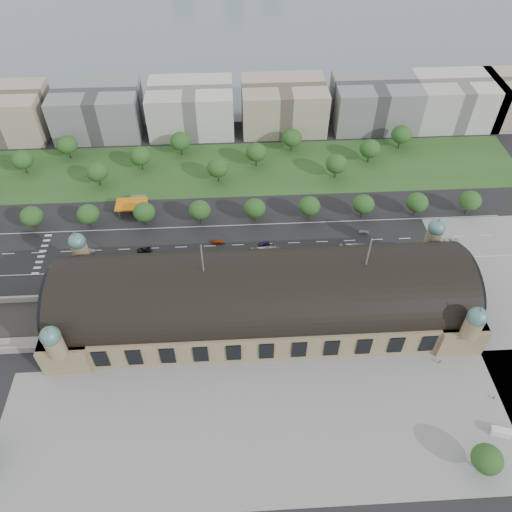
{
  "coord_description": "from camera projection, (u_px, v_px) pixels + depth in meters",
  "views": [
    {
      "loc": [
        -8.74,
        -114.05,
        148.09
      ],
      "look_at": [
        -1.43,
        17.29,
        14.0
      ],
      "focal_mm": 35.0,
      "sensor_mm": 36.0,
      "label": 1
    }
  ],
  "objects": [
    {
      "name": "tree_belt_4",
      "position": [
        140.0,
        156.0,
        244.39
      ],
      "size": [
        10.4,
        10.4,
        12.48
      ],
      "color": "#2D2116",
      "rests_on": "ground"
    },
    {
      "name": "tree_row_5",
      "position": [
        255.0,
        208.0,
        217.56
      ],
      "size": [
        9.6,
        9.6,
        11.52
      ],
      "color": "#2D2116",
      "rests_on": "ground"
    },
    {
      "name": "grass_belt",
      "position": [
        221.0,
        169.0,
        250.25
      ],
      "size": [
        300.0,
        45.0,
        0.1
      ],
      "primitive_type": "cube",
      "color": "#274D1F",
      "rests_on": "ground"
    },
    {
      "name": "bus_mid",
      "position": [
        265.0,
        251.0,
        207.11
      ],
      "size": [
        12.08,
        3.29,
        3.34
      ],
      "primitive_type": "imported",
      "rotation": [
        0.0,
        0.0,
        1.61
      ],
      "color": "beige",
      "rests_on": "ground"
    },
    {
      "name": "traffic_car_1",
      "position": [
        89.0,
        251.0,
        208.41
      ],
      "size": [
        4.83,
        1.86,
        1.57
      ],
      "primitive_type": "imported",
      "rotation": [
        0.0,
        0.0,
        1.61
      ],
      "color": "#92959A",
      "rests_on": "ground"
    },
    {
      "name": "tree_belt_1",
      "position": [
        22.0,
        160.0,
        242.17
      ],
      "size": [
        10.4,
        10.4,
        12.48
      ],
      "color": "#2D2116",
      "rests_on": "ground"
    },
    {
      "name": "tree_row_3",
      "position": [
        144.0,
        212.0,
        215.7
      ],
      "size": [
        9.6,
        9.6,
        11.52
      ],
      "color": "#2D2116",
      "rests_on": "ground"
    },
    {
      "name": "petrol_station",
      "position": [
        135.0,
        203.0,
        227.25
      ],
      "size": [
        14.0,
        13.0,
        5.05
      ],
      "color": "orange",
      "rests_on": "ground"
    },
    {
      "name": "tree_belt_8",
      "position": [
        292.0,
        138.0,
        255.73
      ],
      "size": [
        10.4,
        10.4,
        12.48
      ],
      "color": "#2D2116",
      "rests_on": "ground"
    },
    {
      "name": "lake",
      "position": [
        238.0,
        16.0,
        394.17
      ],
      "size": [
        700.0,
        320.0,
        0.08
      ],
      "primitive_type": "cube",
      "color": "slate",
      "rests_on": "ground"
    },
    {
      "name": "ground",
      "position": [
        262.0,
        315.0,
        185.81
      ],
      "size": [
        900.0,
        900.0,
        0.0
      ],
      "primitive_type": "plane",
      "color": "black",
      "rests_on": "ground"
    },
    {
      "name": "traffic_car_6",
      "position": [
        451.0,
        241.0,
        212.64
      ],
      "size": [
        6.0,
        2.87,
        1.65
      ],
      "primitive_type": "imported",
      "rotation": [
        0.0,
        0.0,
        -1.59
      ],
      "color": "silver",
      "rests_on": "ground"
    },
    {
      "name": "traffic_car_3",
      "position": [
        218.0,
        242.0,
        212.31
      ],
      "size": [
        5.55,
        2.32,
        1.6
      ],
      "primitive_type": "imported",
      "rotation": [
        0.0,
        0.0,
        1.56
      ],
      "color": "maroon",
      "rests_on": "ground"
    },
    {
      "name": "tree_belt_7",
      "position": [
        256.0,
        152.0,
        246.6
      ],
      "size": [
        10.4,
        10.4,
        12.48
      ],
      "color": "#2D2116",
      "rests_on": "ground"
    },
    {
      "name": "tree_row_2",
      "position": [
        88.0,
        214.0,
        214.76
      ],
      "size": [
        9.6,
        9.6,
        11.52
      ],
      "color": "#2D2116",
      "rests_on": "ground"
    },
    {
      "name": "bus_east",
      "position": [
        353.0,
        248.0,
        208.61
      ],
      "size": [
        11.44,
        3.32,
        3.15
      ],
      "primitive_type": "imported",
      "rotation": [
        0.0,
        0.0,
        1.51
      ],
      "color": "beige",
      "rests_on": "ground"
    },
    {
      "name": "traffic_car_4",
      "position": [
        264.0,
        244.0,
        211.46
      ],
      "size": [
        4.96,
        2.36,
        1.64
      ],
      "primitive_type": "imported",
      "rotation": [
        0.0,
        0.0,
        -1.48
      ],
      "color": "#1F1B4D",
      "rests_on": "ground"
    },
    {
      "name": "parked_car_3",
      "position": [
        155.0,
        272.0,
        200.27
      ],
      "size": [
        4.54,
        3.09,
        1.44
      ],
      "primitive_type": "imported",
      "rotation": [
        0.0,
        0.0,
        -1.21
      ],
      "color": "slate",
      "rests_on": "ground"
    },
    {
      "name": "tree_belt_2",
      "position": [
        67.0,
        145.0,
        251.3
      ],
      "size": [
        10.4,
        10.4,
        12.48
      ],
      "color": "#2D2116",
      "rests_on": "ground"
    },
    {
      "name": "parked_car_6",
      "position": [
        149.0,
        272.0,
        200.18
      ],
      "size": [
        5.5,
        4.29,
        1.49
      ],
      "primitive_type": "imported",
      "rotation": [
        0.0,
        0.0,
        -1.07
      ],
      "color": "black",
      "rests_on": "ground"
    },
    {
      "name": "plaza_south",
      "position": [
        303.0,
        426.0,
        155.43
      ],
      "size": [
        190.0,
        48.0,
        0.12
      ],
      "primitive_type": "cube",
      "color": "gray",
      "rests_on": "ground"
    },
    {
      "name": "office_2",
      "position": [
        98.0,
        111.0,
        267.12
      ],
      "size": [
        45.0,
        32.0,
        24.0
      ],
      "primitive_type": "cube",
      "color": "gray",
      "rests_on": "ground"
    },
    {
      "name": "tree_belt_11",
      "position": [
        401.0,
        134.0,
        257.95
      ],
      "size": [
        10.4,
        10.4,
        12.48
      ],
      "color": "#2D2116",
      "rests_on": "ground"
    },
    {
      "name": "tree_belt_5",
      "position": [
        180.0,
        141.0,
        253.52
      ],
      "size": [
        10.4,
        10.4,
        12.48
      ],
      "color": "#2D2116",
      "rests_on": "ground"
    },
    {
      "name": "tree_belt_10",
      "position": [
        370.0,
        149.0,
        248.82
      ],
      "size": [
        10.4,
        10.4,
        12.48
      ],
      "color": "#2D2116",
      "rests_on": "ground"
    },
    {
      "name": "tree_row_8",
      "position": [
        417.0,
        202.0,
        220.36
      ],
      "size": [
        9.6,
        9.6,
        11.52
      ],
      "color": "#2D2116",
      "rests_on": "ground"
    },
    {
      "name": "parked_car_1",
      "position": [
        130.0,
        278.0,
        198.03
      ],
      "size": [
        4.95,
        4.4,
        1.27
      ],
      "primitive_type": "imported",
      "rotation": [
        0.0,
        0.0,
        -0.94
      ],
      "color": "maroon",
      "rests_on": "ground"
    },
    {
      "name": "office_4",
      "position": [
        284.0,
        106.0,
        271.01
      ],
      "size": [
        45.0,
        32.0,
        24.0
      ],
      "primitive_type": "cube",
      "color": "tan",
      "rests_on": "ground"
    },
    {
      "name": "tree_row_9",
      "position": [
        470.0,
        200.0,
        221.3
      ],
      "size": [
        9.6,
        9.6,
        11.52
      ],
      "color": "#2D2116",
      "rests_on": "ground"
    },
    {
      "name": "pedestrian_1",
      "position": [
        494.0,
        397.0,
        161.32
      ],
      "size": [
        0.58,
        0.71,
        1.68
      ],
      "primitive_type": "imported",
      "rotation": [
        0.0,
        0.0,
        1.24
      ],
      "color": "gray",
      "rests_on": "ground"
    },
    {
      "name": "tree_row_7",
      "position": [
        363.0,
        204.0,
        219.43
      ],
      "size": [
        9.6,
        9.6,
        11.52
      ],
      "color": "#2D2116",
      "rests_on": "ground"
    },
    {
      "name": "parked_car_2",
      "position": [
        159.0,
        277.0,
        198.45
      ],
      "size": [
        5.04,
        3.61,
        1.35
      ],
      "primitive_type": "imported",
      "rotation": [
        0.0,
        0.0,
        -1.16
      ],
      "color": "#182644",
      "rests_on": "ground"
    },
    {
      "name": "traffic_car_5",
      "position": [
        364.0,
        232.0,
        216.58
      ],
      "size": [
        4.4,
        1.82,
        1.42
      ],
      "primitive_type": "imported",
      "rotation": [
        0.0,
        0.0,
        1.49
      ],
      "color": "#53565A",
      "rests_on": "ground"
    },
    {
      "name": "office_5",
      "position": [
        374.0,
        103.0,
        272.96
      ],
      "size": [
        45.0,
        32.0,
        24.0
      ],
      "primitive_type": "cube",
      "color": "gray",
      "rests_on": "ground"
    },
    {
      "name": "van_south",
      "position": [
        500.0,
        432.0,
        152.77
      ],
      "size": [
        6.31,
        3.94,
        2.55
      ],
      "rotation": [
        0.0,
        0.0,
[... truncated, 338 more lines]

